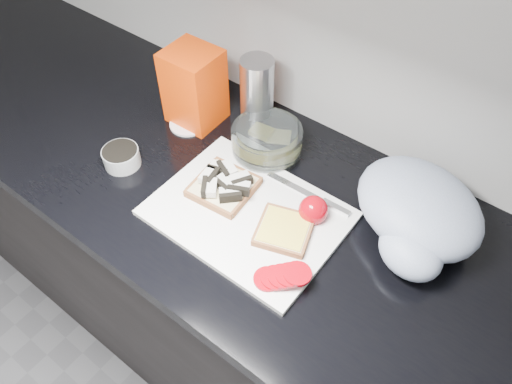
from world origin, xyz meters
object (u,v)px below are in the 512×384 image
Objects in this scene: bread_bag at (194,87)px; glass_bowl at (267,141)px; steel_canister at (257,95)px; cutting_board at (248,214)px.

glass_bowl is at bearing 0.27° from bread_bag.
steel_canister is at bearing 141.25° from glass_bowl.
bread_bag is at bearing -153.70° from steel_canister.
steel_canister reaches higher than cutting_board.
cutting_board is at bearing -31.77° from bread_bag.
steel_canister reaches higher than glass_bowl.
bread_bag is 1.01× the size of steel_canister.
bread_bag is (-0.30, 0.18, 0.09)m from cutting_board.
steel_canister is (-0.08, 0.06, 0.06)m from glass_bowl.
bread_bag reaches higher than glass_bowl.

